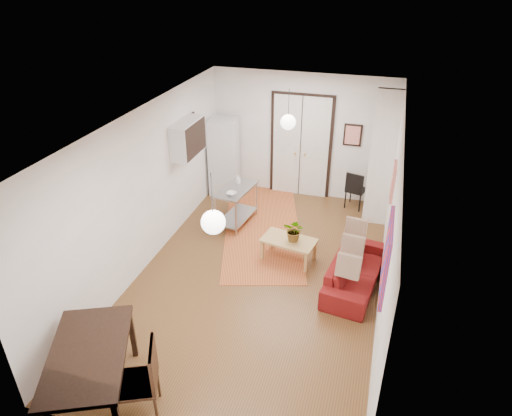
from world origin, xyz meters
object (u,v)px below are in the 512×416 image
(coffee_table, at_px, (289,242))
(fridge, at_px, (224,157))
(dining_chair_near, at_px, (139,370))
(dining_table, at_px, (89,358))
(black_side_chair, at_px, (357,185))
(sofa, at_px, (355,271))
(kitchen_counter, at_px, (237,201))
(dining_chair_far, at_px, (139,370))

(coffee_table, distance_m, fridge, 3.25)
(dining_chair_near, bearing_deg, fridge, 166.05)
(fridge, distance_m, dining_chair_near, 6.18)
(fridge, relative_size, dining_chair_near, 1.68)
(dining_table, height_order, black_side_chair, black_side_chair)
(sofa, xyz_separation_m, kitchen_counter, (-2.65, 1.42, 0.25))
(coffee_table, relative_size, black_side_chair, 1.22)
(sofa, bearing_deg, dining_chair_near, 152.82)
(sofa, distance_m, dining_chair_far, 4.03)
(kitchen_counter, bearing_deg, fridge, 127.30)
(dining_chair_near, xyz_separation_m, black_side_chair, (2.02, 6.26, -0.12))
(coffee_table, bearing_deg, dining_table, -113.20)
(sofa, xyz_separation_m, dining_chair_far, (-2.31, -3.29, 0.36))
(coffee_table, height_order, kitchen_counter, kitchen_counter)
(dining_chair_near, xyz_separation_m, dining_chair_far, (0.00, -0.01, 0.00))
(dining_table, bearing_deg, dining_chair_far, 10.58)
(sofa, distance_m, kitchen_counter, 3.02)
(dining_table, relative_size, dining_chair_far, 1.68)
(fridge, distance_m, black_side_chair, 3.16)
(kitchen_counter, bearing_deg, dining_chair_near, -77.90)
(kitchen_counter, bearing_deg, coffee_table, -28.55)
(dining_chair_far, xyz_separation_m, black_side_chair, (2.02, 6.27, -0.12))
(fridge, bearing_deg, black_side_chair, -4.52)
(sofa, xyz_separation_m, fridge, (-3.42, 2.79, 0.64))
(kitchen_counter, height_order, fridge, fridge)
(dining_chair_near, relative_size, dining_chair_far, 1.00)
(kitchen_counter, relative_size, fridge, 0.63)
(kitchen_counter, bearing_deg, sofa, -20.21)
(black_side_chair, bearing_deg, fridge, 18.11)
(kitchen_counter, bearing_deg, black_side_chair, 41.50)
(dining_chair_far, bearing_deg, kitchen_counter, 159.82)
(dining_chair_near, height_order, dining_chair_far, same)
(coffee_table, xyz_separation_m, kitchen_counter, (-1.37, 1.01, 0.15))
(fridge, distance_m, dining_table, 6.21)
(kitchen_counter, distance_m, dining_chair_far, 4.72)
(coffee_table, bearing_deg, sofa, -17.62)
(coffee_table, distance_m, black_side_chair, 2.76)
(coffee_table, height_order, fridge, fridge)
(kitchen_counter, distance_m, black_side_chair, 2.83)
(kitchen_counter, bearing_deg, dining_chair_far, -77.90)
(coffee_table, bearing_deg, fridge, 131.86)
(black_side_chair, bearing_deg, coffee_table, 83.58)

